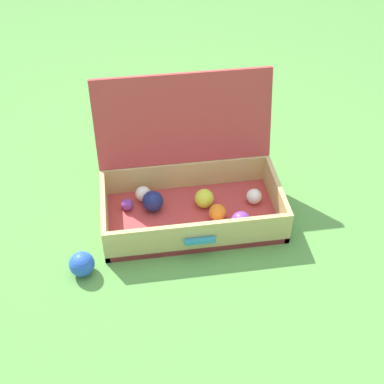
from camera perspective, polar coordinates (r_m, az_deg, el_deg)
The scene contains 3 objects.
ground_plane at distance 2.02m, azimuth -0.02°, elevation -3.99°, with size 16.00×16.00×0.00m, color #569342.
open_suitcase at distance 2.02m, azimuth -0.12°, elevation 0.48°, with size 0.67×0.47×0.49m.
stray_ball_on_grass at distance 1.88m, azimuth -11.73°, elevation -7.57°, with size 0.09×0.09×0.09m, color blue.
Camera 1 is at (-0.20, -1.38, 1.45)m, focal length 49.73 mm.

